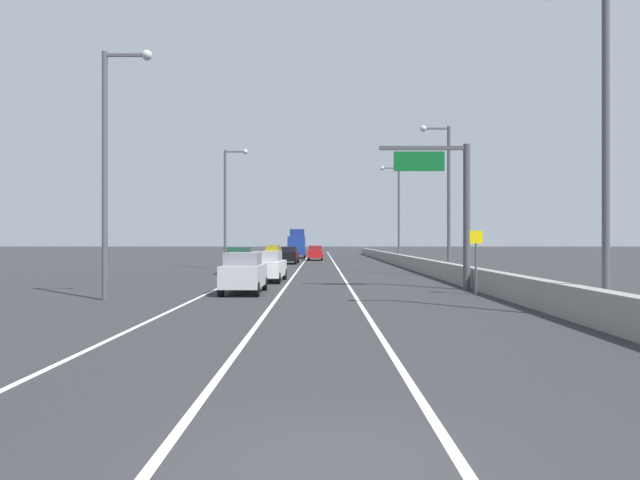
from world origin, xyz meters
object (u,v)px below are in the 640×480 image
box_truck (298,245)px  car_green_0 (240,260)px  speed_advisory_sign (477,257)px  lamp_post_right_near (599,129)px  lamp_post_right_third (397,208)px  car_white_3 (268,267)px  overhead_sign_gantry (453,198)px  car_red_4 (316,253)px  lamp_post_right_second (446,190)px  lamp_post_left_near (111,157)px  lamp_post_left_mid (229,201)px  car_yellow_2 (274,253)px  car_silver_1 (245,273)px  car_black_5 (290,255)px

box_truck → car_green_0: bearing=-94.2°
speed_advisory_sign → lamp_post_right_near: (1.60, -8.21, 4.32)m
lamp_post_right_third → car_white_3: size_ratio=2.33×
overhead_sign_gantry → car_white_3: overhead_sign_gantry is taller
car_red_4 → box_truck: 10.02m
lamp_post_right_second → lamp_post_left_near: 23.69m
lamp_post_left_mid → car_yellow_2: (2.09, 22.88, -5.12)m
speed_advisory_sign → lamp_post_right_third: (1.11, 35.14, 4.32)m
lamp_post_right_third → car_silver_1: (-12.01, -34.39, -5.10)m
speed_advisory_sign → car_red_4: size_ratio=0.68×
lamp_post_right_second → lamp_post_right_third: size_ratio=1.00×
car_green_0 → car_white_3: 8.99m
overhead_sign_gantry → car_white_3: size_ratio=1.64×
car_white_3 → car_red_4: bearing=85.9°
car_yellow_2 → lamp_post_right_second: bearing=-65.8°
overhead_sign_gantry → car_white_3: 12.08m
lamp_post_right_near → car_silver_1: size_ratio=2.56×
lamp_post_left_mid → car_yellow_2: 23.54m
lamp_post_right_near → box_truck: (-12.21, 63.13, -4.17)m
lamp_post_right_third → car_green_0: 23.91m
car_red_4 → speed_advisory_sign: bearing=-80.2°
car_green_0 → car_black_5: 18.10m
car_black_5 → lamp_post_right_third: bearing=2.1°
car_black_5 → lamp_post_left_mid: bearing=-114.2°
overhead_sign_gantry → car_red_4: overhead_sign_gantry is taller
car_green_0 → box_truck: box_truck is taller
speed_advisory_sign → car_silver_1: bearing=176.1°
car_yellow_2 → lamp_post_right_near: bearing=-74.8°
lamp_post_right_near → car_red_4: size_ratio=2.40×
car_silver_1 → overhead_sign_gantry: bearing=11.0°
car_green_0 → lamp_post_right_third: bearing=51.6°
lamp_post_right_second → car_black_5: 24.99m
car_green_0 → car_yellow_2: size_ratio=0.96×
lamp_post_right_third → lamp_post_right_near: bearing=-89.3°
lamp_post_right_third → lamp_post_right_second: bearing=-88.7°
overhead_sign_gantry → lamp_post_right_second: lamp_post_right_second is taller
lamp_post_left_near → lamp_post_right_second: bearing=41.4°
overhead_sign_gantry → car_red_4: bearing=99.9°
car_silver_1 → car_black_5: size_ratio=0.86×
car_yellow_2 → car_black_5: car_yellow_2 is taller
lamp_post_right_third → car_red_4: lamp_post_right_third is taller
speed_advisory_sign → car_green_0: speed_advisory_sign is taller
lamp_post_right_near → lamp_post_right_second: 21.67m
car_silver_1 → car_black_5: (0.36, 33.96, -0.04)m
car_yellow_2 → box_truck: 8.75m
box_truck → lamp_post_left_near: bearing=-95.6°
lamp_post_right_second → car_black_5: size_ratio=2.20×
lamp_post_right_near → car_white_3: size_ratio=2.33×
speed_advisory_sign → car_black_5: size_ratio=0.62×
car_silver_1 → car_yellow_2: 46.00m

